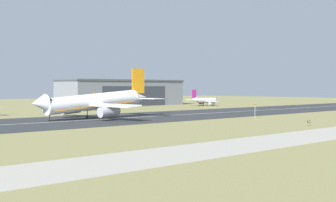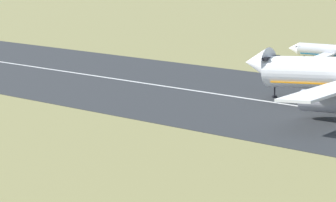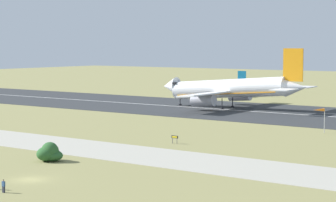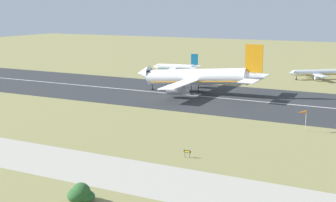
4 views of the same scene
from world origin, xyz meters
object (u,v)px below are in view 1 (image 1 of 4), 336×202
airplane_landing (94,102)px  airplane_parked_centre (205,100)px  windsock_pole (256,105)px  runway_sign (309,122)px  airplane_parked_west (87,104)px

airplane_landing → airplane_parked_centre: (106.57, 48.05, -2.48)m
windsock_pole → runway_sign: size_ratio=3.43×
airplane_parked_west → runway_sign: (-4.75, -114.37, -1.59)m
airplane_parked_west → windsock_pole: 86.06m
airplane_parked_centre → windsock_pole: airplane_parked_centre is taller
airplane_parked_west → airplane_parked_centre: 76.19m
airplane_landing → runway_sign: (25.68, -63.80, -4.42)m
airplane_landing → airplane_parked_west: 59.09m
runway_sign → airplane_landing: bearing=111.9°
airplane_parked_west → windsock_pole: size_ratio=4.40×
runway_sign → airplane_parked_west: bearing=87.6°
airplane_landing → windsock_pole: bearing=-40.0°
airplane_landing → runway_sign: 68.92m
airplane_parked_centre → airplane_parked_west: bearing=178.1°
windsock_pole → airplane_parked_centre: bearing=51.8°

